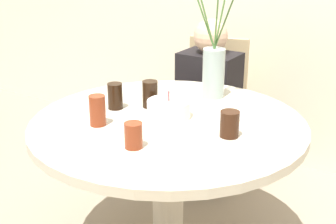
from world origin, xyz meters
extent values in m
cylinder|color=beige|center=(0.00, 0.00, 0.71)|extent=(1.22, 1.22, 0.04)
cylinder|color=#B7AD99|center=(0.00, 0.00, 0.36)|extent=(0.14, 0.14, 0.66)
cube|color=#9E896B|center=(-0.24, 0.87, 0.40)|extent=(0.49, 0.49, 0.04)
cube|color=tan|center=(-0.29, 1.04, 0.65)|extent=(0.38, 0.14, 0.46)
cylinder|color=tan|center=(-0.36, 0.66, 0.19)|extent=(0.03, 0.03, 0.38)
cylinder|color=tan|center=(-0.03, 0.75, 0.19)|extent=(0.03, 0.03, 0.38)
cylinder|color=tan|center=(-0.45, 0.98, 0.19)|extent=(0.03, 0.03, 0.38)
cylinder|color=tan|center=(-0.12, 1.07, 0.19)|extent=(0.03, 0.03, 0.38)
cylinder|color=white|center=(-0.02, 0.04, 0.77)|extent=(0.19, 0.19, 0.08)
cylinder|color=#E54C4C|center=(-0.02, 0.04, 0.83)|extent=(0.01, 0.01, 0.04)
cylinder|color=#9EB2AD|center=(0.01, 0.40, 0.85)|extent=(0.11, 0.11, 0.25)
cylinder|color=#4C7538|center=(0.07, 0.43, 1.16)|extent=(0.11, 0.08, 0.38)
cylinder|color=#4C7538|center=(0.02, 0.46, 1.16)|extent=(0.02, 0.15, 0.39)
cylinder|color=#4C7538|center=(0.04, 0.44, 1.20)|extent=(0.05, 0.09, 0.45)
cylinder|color=white|center=(0.19, 0.18, 0.73)|extent=(0.16, 0.16, 0.01)
cylinder|color=black|center=(-0.29, -0.01, 0.79)|extent=(0.07, 0.07, 0.12)
cylinder|color=maroon|center=(0.04, -0.31, 0.78)|extent=(0.07, 0.07, 0.10)
cylinder|color=black|center=(-0.17, 0.10, 0.79)|extent=(0.07, 0.07, 0.13)
cylinder|color=maroon|center=(-0.22, -0.21, 0.79)|extent=(0.07, 0.07, 0.13)
cylinder|color=#33190C|center=(0.30, -0.01, 0.78)|extent=(0.08, 0.08, 0.11)
cube|color=#383333|center=(-0.22, 0.79, 0.21)|extent=(0.31, 0.24, 0.42)
cube|color=black|center=(-0.22, 0.79, 0.63)|extent=(0.34, 0.24, 0.42)
sphere|color=#D1A889|center=(-0.22, 0.79, 0.94)|extent=(0.20, 0.20, 0.20)
camera|label=1|loc=(1.04, -1.60, 1.49)|focal=50.00mm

